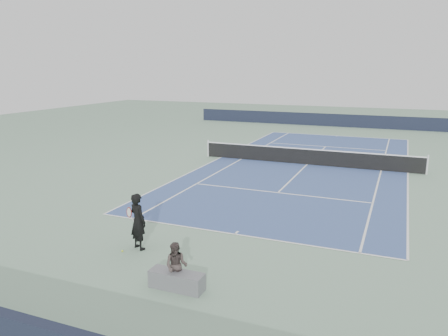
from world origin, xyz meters
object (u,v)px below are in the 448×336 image
at_px(tennis_player, 138,221).
at_px(spectator_bench, 177,273).
at_px(tennis_ball, 122,251).
at_px(tennis_net, 308,156).

bearing_deg(tennis_player, spectator_bench, -37.99).
bearing_deg(tennis_player, tennis_ball, -127.37).
distance_m(tennis_player, spectator_bench, 3.00).
distance_m(tennis_net, tennis_ball, 14.82).
relative_size(tennis_net, spectator_bench, 8.52).
relative_size(tennis_ball, spectator_bench, 0.04).
distance_m(tennis_player, tennis_ball, 1.03).
distance_m(tennis_net, tennis_player, 14.33).
relative_size(tennis_net, tennis_ball, 203.79).
bearing_deg(spectator_bench, tennis_ball, 152.45).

